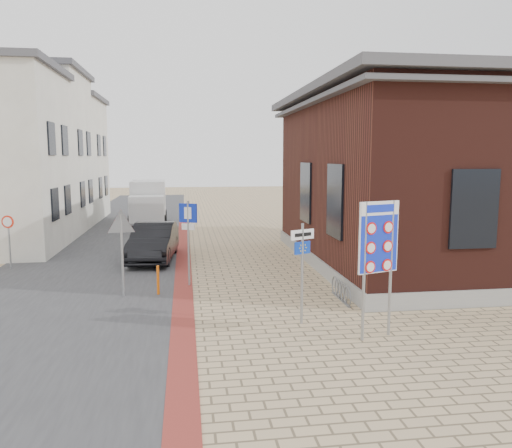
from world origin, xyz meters
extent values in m
plane|color=tan|center=(0.00, 0.00, 0.00)|extent=(120.00, 120.00, 0.00)
cube|color=#38383A|center=(-5.50, 15.00, 0.01)|extent=(7.00, 60.00, 0.02)
cube|color=maroon|center=(-2.00, 10.00, 0.01)|extent=(0.60, 40.00, 0.02)
cube|color=gray|center=(9.00, 7.00, 0.25)|extent=(12.15, 12.15, 0.50)
cube|color=#431B15|center=(9.00, 7.00, 3.50)|extent=(12.00, 12.00, 6.00)
cube|color=#4C4C51|center=(9.00, 7.00, 6.65)|extent=(13.00, 13.00, 0.30)
cube|color=#4C4C51|center=(9.00, 7.00, 6.25)|extent=(12.70, 12.70, 0.15)
cube|color=black|center=(2.98, 4.00, 2.80)|extent=(0.12, 1.60, 2.40)
cube|color=black|center=(2.98, 8.00, 2.80)|extent=(0.12, 1.60, 2.40)
cube|color=black|center=(6.00, 0.98, 2.80)|extent=(1.40, 0.12, 2.20)
cube|color=black|center=(-7.48, 10.80, 2.20)|extent=(0.10, 1.10, 1.40)
cube|color=black|center=(-7.48, 13.20, 2.20)|extent=(0.10, 1.10, 1.40)
cube|color=black|center=(-7.48, 10.80, 5.00)|extent=(0.10, 1.10, 1.40)
cube|color=black|center=(-7.48, 13.20, 5.00)|extent=(0.10, 1.10, 1.40)
cube|color=beige|center=(-11.00, 18.00, 4.40)|extent=(7.00, 6.00, 8.80)
cube|color=#4C4C51|center=(-11.00, 18.00, 8.95)|extent=(7.40, 6.40, 0.30)
cube|color=black|center=(-7.48, 16.80, 2.20)|extent=(0.10, 1.10, 1.40)
cube|color=black|center=(-7.48, 19.20, 2.20)|extent=(0.10, 1.10, 1.40)
cube|color=black|center=(-7.48, 16.80, 5.00)|extent=(0.10, 1.10, 1.40)
cube|color=black|center=(-7.48, 19.20, 5.00)|extent=(0.10, 1.10, 1.40)
cube|color=beige|center=(-11.00, 24.00, 4.00)|extent=(7.00, 6.00, 8.00)
cube|color=#4C4C51|center=(-11.00, 24.00, 8.15)|extent=(7.40, 6.40, 0.30)
cube|color=black|center=(-7.48, 22.80, 2.20)|extent=(0.10, 1.10, 1.40)
cube|color=black|center=(-7.48, 25.20, 2.20)|extent=(0.10, 1.10, 1.40)
cube|color=black|center=(-7.48, 22.80, 5.00)|extent=(0.10, 1.10, 1.40)
cube|color=black|center=(-7.48, 25.20, 5.00)|extent=(0.10, 1.10, 1.40)
torus|color=slate|center=(2.65, 1.60, 0.28)|extent=(0.04, 0.60, 0.60)
torus|color=slate|center=(2.65, 1.90, 0.28)|extent=(0.04, 0.60, 0.60)
torus|color=slate|center=(2.65, 2.20, 0.28)|extent=(0.04, 0.60, 0.60)
torus|color=slate|center=(2.65, 2.50, 0.28)|extent=(0.04, 0.60, 0.60)
torus|color=slate|center=(2.65, 2.80, 0.28)|extent=(0.04, 0.60, 0.60)
cube|color=slate|center=(2.65, 2.20, 0.02)|extent=(0.08, 1.60, 0.04)
imported|color=black|center=(-3.20, 8.96, 0.76)|extent=(2.00, 4.73, 1.52)
cube|color=slate|center=(-4.18, 20.00, 0.43)|extent=(2.16, 5.21, 0.24)
cube|color=silver|center=(-4.13, 18.19, 1.19)|extent=(2.05, 1.68, 1.53)
cube|color=black|center=(-4.11, 17.47, 1.48)|extent=(1.82, 0.13, 0.76)
cube|color=silver|center=(-4.21, 20.86, 1.67)|extent=(2.20, 3.50, 2.10)
cylinder|color=black|center=(-5.14, 18.44, 0.38)|extent=(0.26, 0.77, 0.76)
cylinder|color=black|center=(-3.14, 18.50, 0.38)|extent=(0.26, 0.77, 0.76)
cylinder|color=black|center=(-5.23, 21.50, 0.38)|extent=(0.26, 0.77, 0.76)
cylinder|color=black|center=(-3.23, 21.56, 0.38)|extent=(0.26, 0.77, 0.76)
cylinder|color=gray|center=(2.13, -1.04, 1.62)|extent=(0.07, 0.07, 3.23)
cylinder|color=gray|center=(2.87, -0.80, 1.62)|extent=(0.07, 0.07, 3.23)
cube|color=white|center=(2.50, -0.92, 2.39)|extent=(1.06, 0.38, 1.66)
cube|color=#1028CB|center=(2.50, -0.92, 2.39)|extent=(1.02, 0.37, 1.62)
cube|color=white|center=(2.50, -0.92, 3.06)|extent=(1.02, 0.38, 0.31)
cylinder|color=gray|center=(1.00, 0.30, 1.29)|extent=(0.07, 0.07, 2.58)
cube|color=white|center=(1.00, 0.30, 2.30)|extent=(0.65, 0.32, 0.25)
cube|color=#0F38B7|center=(1.00, 0.30, 1.97)|extent=(0.45, 0.23, 0.31)
cylinder|color=gray|center=(-1.80, 4.50, 1.41)|extent=(0.07, 0.07, 2.82)
cube|color=#0E26AF|center=(-1.80, 4.50, 2.42)|extent=(0.58, 0.30, 0.62)
cube|color=white|center=(-1.80, 4.50, 1.97)|extent=(0.43, 0.23, 0.20)
cylinder|color=gray|center=(-3.80, 3.51, 1.27)|extent=(0.07, 0.07, 2.54)
cylinder|color=gray|center=(-8.50, 8.00, 1.02)|extent=(0.07, 0.07, 2.04)
cylinder|color=red|center=(-8.50, 8.00, 1.81)|extent=(0.48, 0.14, 0.48)
cylinder|color=#E95E0C|center=(-2.76, 3.53, 0.46)|extent=(0.10, 0.10, 0.92)
camera|label=1|loc=(-1.89, -11.70, 4.22)|focal=35.00mm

